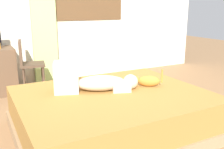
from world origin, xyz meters
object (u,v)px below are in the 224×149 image
(cat, at_px, (147,81))
(chair_by_desk, at_px, (28,62))
(bed, at_px, (112,113))
(person_lying, at_px, (92,81))

(cat, height_order, chair_by_desk, chair_by_desk)
(bed, bearing_deg, chair_by_desk, 106.07)
(bed, height_order, person_lying, person_lying)
(person_lying, bearing_deg, bed, -47.59)
(person_lying, xyz_separation_m, cat, (0.64, -0.15, -0.05))
(chair_by_desk, bearing_deg, bed, -73.93)
(bed, distance_m, cat, 0.57)
(person_lying, bearing_deg, cat, -13.31)
(cat, bearing_deg, person_lying, 166.69)
(bed, xyz_separation_m, person_lying, (-0.16, 0.18, 0.35))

